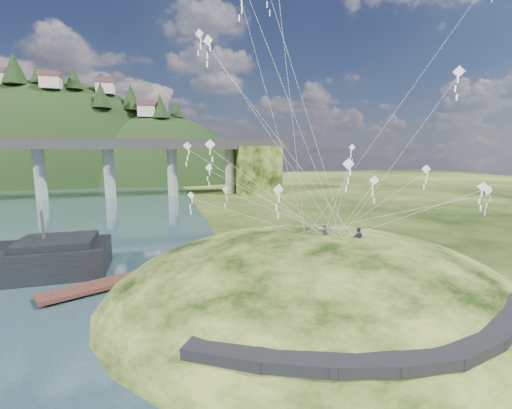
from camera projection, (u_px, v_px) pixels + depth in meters
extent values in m
plane|color=black|center=(226.00, 313.00, 25.05)|extent=(320.00, 320.00, 0.00)
ellipsoid|color=black|center=(313.00, 307.00, 29.32)|extent=(36.00, 32.00, 13.00)
cube|color=black|center=(225.00, 352.00, 16.73)|extent=(4.32, 3.62, 0.71)
cube|color=black|center=(295.00, 360.00, 15.95)|extent=(4.10, 2.97, 0.61)
cube|color=black|center=(364.00, 363.00, 15.80)|extent=(3.85, 2.37, 0.62)
cube|color=black|center=(425.00, 359.00, 16.18)|extent=(3.62, 1.83, 0.66)
cube|color=black|center=(471.00, 346.00, 17.18)|extent=(3.82, 2.27, 0.68)
cube|color=black|center=(500.00, 327.00, 18.87)|extent=(4.11, 2.97, 0.71)
cylinder|color=gray|center=(40.00, 173.00, 82.06)|extent=(2.60, 2.60, 13.00)
cylinder|color=gray|center=(109.00, 172.00, 86.20)|extent=(2.60, 2.60, 13.00)
cylinder|color=gray|center=(172.00, 171.00, 90.35)|extent=(2.60, 2.60, 13.00)
cylinder|color=gray|center=(230.00, 170.00, 94.50)|extent=(2.60, 2.60, 13.00)
cube|color=black|center=(256.00, 170.00, 96.50)|extent=(12.00, 11.00, 13.00)
ellipsoid|color=black|center=(67.00, 196.00, 135.11)|extent=(96.00, 68.00, 88.00)
ellipsoid|color=black|center=(159.00, 206.00, 137.48)|extent=(76.00, 56.00, 72.00)
cone|color=black|center=(14.00, 68.00, 114.65)|extent=(8.01, 8.01, 10.54)
cone|color=black|center=(38.00, 73.00, 116.20)|extent=(4.97, 4.97, 6.54)
cone|color=black|center=(74.00, 78.00, 117.53)|extent=(5.83, 5.83, 7.67)
cone|color=black|center=(101.00, 95.00, 116.15)|extent=(6.47, 6.47, 8.51)
cone|color=black|center=(131.00, 97.00, 125.09)|extent=(7.13, 7.13, 9.38)
cone|color=black|center=(160.00, 106.00, 123.60)|extent=(6.56, 6.56, 8.63)
cone|color=black|center=(176.00, 109.00, 130.52)|extent=(4.88, 4.88, 6.42)
cube|color=beige|center=(2.00, 79.00, 116.99)|extent=(6.00, 5.00, 4.00)
cube|color=brown|center=(1.00, 71.00, 116.57)|extent=(6.40, 5.40, 1.60)
cube|color=beige|center=(51.00, 83.00, 114.19)|extent=(6.00, 5.00, 4.00)
cube|color=brown|center=(50.00, 74.00, 113.78)|extent=(6.40, 5.40, 1.60)
cube|color=beige|center=(105.00, 89.00, 124.20)|extent=(6.00, 5.00, 4.00)
cube|color=brown|center=(105.00, 81.00, 123.78)|extent=(6.40, 5.40, 1.60)
cube|color=beige|center=(146.00, 112.00, 123.52)|extent=(6.00, 5.00, 4.00)
cube|color=brown|center=(146.00, 104.00, 123.10)|extent=(6.40, 5.40, 1.60)
cube|color=black|center=(57.00, 242.00, 32.71)|extent=(6.65, 5.57, 0.66)
cylinder|color=#2D2B2B|center=(43.00, 228.00, 32.18)|extent=(0.26, 0.26, 3.30)
cube|color=#3D1E19|center=(127.00, 279.00, 30.63)|extent=(13.68, 7.89, 0.35)
cylinder|color=#3D1E19|center=(51.00, 300.00, 26.80)|extent=(0.30, 0.30, 1.00)
cylinder|color=#3D1E19|center=(92.00, 290.00, 28.74)|extent=(0.30, 0.30, 1.00)
cylinder|color=#3D1E19|center=(128.00, 281.00, 30.67)|extent=(0.30, 0.30, 1.00)
cylinder|color=#3D1E19|center=(159.00, 274.00, 32.60)|extent=(0.30, 0.30, 1.00)
cylinder|color=#3D1E19|center=(187.00, 267.00, 34.53)|extent=(0.30, 0.30, 1.00)
imported|color=#252731|center=(325.00, 226.00, 27.83)|extent=(0.67, 0.61, 1.53)
imported|color=#252731|center=(358.00, 227.00, 27.39)|extent=(1.03, 1.01, 1.67)
cube|color=white|center=(374.00, 180.00, 25.96)|extent=(0.64, 0.45, 0.74)
cube|color=white|center=(374.00, 187.00, 26.04)|extent=(0.10, 0.05, 0.43)
cube|color=white|center=(374.00, 194.00, 26.12)|extent=(0.10, 0.05, 0.43)
cube|color=white|center=(373.00, 201.00, 26.20)|extent=(0.10, 0.05, 0.43)
cube|color=white|center=(210.00, 145.00, 24.72)|extent=(0.75, 0.18, 0.75)
cube|color=white|center=(210.00, 152.00, 24.81)|extent=(0.10, 0.03, 0.44)
cube|color=white|center=(210.00, 159.00, 24.89)|extent=(0.10, 0.03, 0.44)
cube|color=white|center=(210.00, 167.00, 24.97)|extent=(0.10, 0.03, 0.44)
cube|color=white|center=(208.00, 40.00, 24.76)|extent=(0.63, 0.50, 0.76)
cube|color=white|center=(208.00, 48.00, 24.84)|extent=(0.10, 0.07, 0.44)
cube|color=white|center=(208.00, 56.00, 24.92)|extent=(0.10, 0.07, 0.44)
cube|color=white|center=(209.00, 64.00, 25.01)|extent=(0.10, 0.07, 0.44)
cube|color=white|center=(191.00, 195.00, 33.56)|extent=(0.64, 0.53, 0.77)
cube|color=white|center=(191.00, 201.00, 33.64)|extent=(0.10, 0.06, 0.46)
cube|color=white|center=(191.00, 207.00, 33.73)|extent=(0.10, 0.06, 0.46)
cube|color=white|center=(192.00, 212.00, 33.81)|extent=(0.10, 0.06, 0.46)
cube|color=white|center=(187.00, 146.00, 32.74)|extent=(0.79, 0.28, 0.79)
cube|color=white|center=(187.00, 152.00, 32.83)|extent=(0.11, 0.02, 0.47)
cube|color=white|center=(188.00, 158.00, 32.92)|extent=(0.11, 0.02, 0.47)
cube|color=white|center=(188.00, 164.00, 33.01)|extent=(0.11, 0.02, 0.47)
cube|color=white|center=(278.00, 190.00, 23.69)|extent=(0.86, 0.23, 0.85)
cube|color=white|center=(278.00, 198.00, 23.79)|extent=(0.11, 0.06, 0.50)
cube|color=white|center=(278.00, 207.00, 23.88)|extent=(0.11, 0.06, 0.50)
cube|color=white|center=(278.00, 216.00, 23.98)|extent=(0.11, 0.06, 0.50)
cube|color=white|center=(209.00, 168.00, 31.03)|extent=(0.62, 0.34, 0.66)
cube|color=white|center=(209.00, 173.00, 31.10)|extent=(0.09, 0.03, 0.40)
cube|color=white|center=(209.00, 179.00, 31.18)|extent=(0.09, 0.03, 0.40)
cube|color=white|center=(209.00, 184.00, 31.25)|extent=(0.09, 0.03, 0.40)
cube|color=white|center=(459.00, 72.00, 21.25)|extent=(0.42, 0.61, 0.69)
cube|color=white|center=(458.00, 80.00, 21.32)|extent=(0.08, 0.07, 0.41)
cube|color=white|center=(457.00, 88.00, 21.40)|extent=(0.08, 0.07, 0.41)
cube|color=white|center=(457.00, 97.00, 21.48)|extent=(0.08, 0.07, 0.41)
cube|color=white|center=(352.00, 147.00, 37.60)|extent=(0.59, 0.44, 0.70)
cube|color=white|center=(352.00, 152.00, 37.68)|extent=(0.09, 0.06, 0.41)
cube|color=white|center=(352.00, 156.00, 37.76)|extent=(0.09, 0.06, 0.41)
cube|color=white|center=(351.00, 161.00, 37.83)|extent=(0.09, 0.06, 0.41)
cube|color=white|center=(483.00, 187.00, 22.61)|extent=(0.39, 0.61, 0.66)
cube|color=white|center=(482.00, 194.00, 22.69)|extent=(0.08, 0.07, 0.40)
cube|color=white|center=(481.00, 201.00, 22.76)|extent=(0.08, 0.07, 0.40)
cube|color=white|center=(481.00, 209.00, 22.84)|extent=(0.08, 0.07, 0.40)
cube|color=white|center=(489.00, 191.00, 23.83)|extent=(0.73, 0.15, 0.73)
cube|color=white|center=(488.00, 198.00, 23.91)|extent=(0.10, 0.04, 0.42)
cube|color=white|center=(487.00, 206.00, 23.99)|extent=(0.10, 0.04, 0.42)
cube|color=white|center=(486.00, 213.00, 24.07)|extent=(0.10, 0.04, 0.42)
cube|color=white|center=(199.00, 34.00, 29.75)|extent=(0.71, 0.40, 0.77)
cube|color=white|center=(199.00, 40.00, 29.84)|extent=(0.10, 0.04, 0.45)
cube|color=white|center=(200.00, 47.00, 29.92)|extent=(0.10, 0.04, 0.45)
cube|color=white|center=(200.00, 54.00, 30.01)|extent=(0.10, 0.04, 0.45)
cube|color=white|center=(240.00, 3.00, 24.24)|extent=(0.10, 0.03, 0.45)
cube|color=white|center=(241.00, 11.00, 24.33)|extent=(0.10, 0.03, 0.45)
cube|color=white|center=(241.00, 19.00, 24.41)|extent=(0.10, 0.03, 0.45)
cube|color=white|center=(268.00, 4.00, 23.84)|extent=(0.09, 0.07, 0.42)
cube|color=white|center=(268.00, 12.00, 23.92)|extent=(0.09, 0.07, 0.42)
cube|color=white|center=(225.00, 189.00, 35.11)|extent=(0.73, 0.29, 0.74)
cube|color=white|center=(226.00, 195.00, 35.20)|extent=(0.09, 0.08, 0.44)
cube|color=white|center=(226.00, 200.00, 35.28)|extent=(0.09, 0.08, 0.44)
cube|color=white|center=(226.00, 205.00, 35.36)|extent=(0.09, 0.08, 0.44)
cube|color=white|center=(348.00, 164.00, 25.95)|extent=(0.77, 0.52, 0.89)
cube|color=white|center=(348.00, 172.00, 26.05)|extent=(0.11, 0.07, 0.52)
cube|color=white|center=(348.00, 180.00, 26.14)|extent=(0.11, 0.07, 0.52)
cube|color=white|center=(347.00, 189.00, 26.24)|extent=(0.11, 0.07, 0.52)
cube|color=white|center=(426.00, 169.00, 29.55)|extent=(0.63, 0.47, 0.74)
cube|color=white|center=(426.00, 175.00, 29.63)|extent=(0.10, 0.06, 0.43)
cube|color=white|center=(425.00, 181.00, 29.71)|extent=(0.10, 0.06, 0.43)
cube|color=white|center=(425.00, 187.00, 29.79)|extent=(0.10, 0.06, 0.43)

